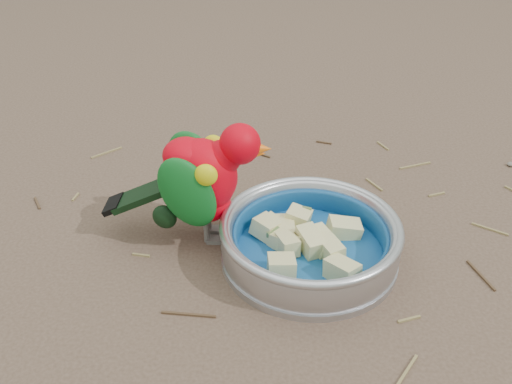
# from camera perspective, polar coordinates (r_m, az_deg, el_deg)

# --- Properties ---
(ground) EXTENTS (60.00, 60.00, 0.00)m
(ground) POSITION_cam_1_polar(r_m,az_deg,el_deg) (0.74, 7.62, -10.13)
(ground) COLOR brown
(food_bowl) EXTENTS (0.24, 0.24, 0.02)m
(food_bowl) POSITION_cam_1_polar(r_m,az_deg,el_deg) (0.79, 5.32, -6.25)
(food_bowl) COLOR #B2B2BA
(food_bowl) RESTS_ON ground
(bowl_wall) EXTENTS (0.24, 0.24, 0.04)m
(bowl_wall) POSITION_cam_1_polar(r_m,az_deg,el_deg) (0.77, 5.43, -4.51)
(bowl_wall) COLOR #B2B2BA
(bowl_wall) RESTS_ON food_bowl
(fruit_wedges) EXTENTS (0.14, 0.14, 0.03)m
(fruit_wedges) POSITION_cam_1_polar(r_m,az_deg,el_deg) (0.77, 5.41, -4.93)
(fruit_wedges) COLOR beige
(fruit_wedges) RESTS_ON food_bowl
(lory_parrot) EXTENTS (0.22, 0.11, 0.17)m
(lory_parrot) POSITION_cam_1_polar(r_m,az_deg,el_deg) (0.78, -5.39, 0.64)
(lory_parrot) COLOR red
(lory_parrot) RESTS_ON ground
(ground_debris) EXTENTS (0.90, 0.80, 0.01)m
(ground_debris) POSITION_cam_1_polar(r_m,az_deg,el_deg) (0.77, 4.26, -7.79)
(ground_debris) COLOR olive
(ground_debris) RESTS_ON ground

